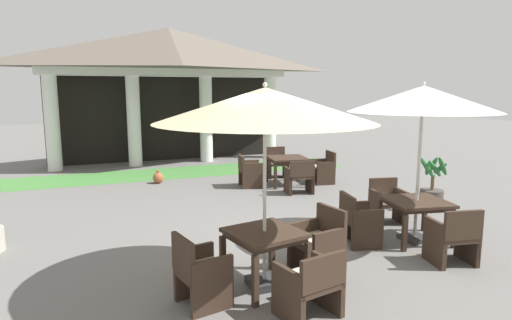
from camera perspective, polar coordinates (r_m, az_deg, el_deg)
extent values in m
plane|color=slate|center=(6.92, 4.10, -12.35)|extent=(60.00, 60.00, 0.00)
cylinder|color=white|center=(14.99, -25.22, 4.37)|extent=(0.44, 0.44, 3.00)
cylinder|color=white|center=(15.05, -15.75, 4.92)|extent=(0.44, 0.44, 3.00)
cylinder|color=white|center=(15.51, -6.59, 5.33)|extent=(0.44, 0.44, 3.00)
cylinder|color=white|center=(16.33, 1.86, 5.58)|extent=(0.44, 0.44, 3.00)
cube|color=white|center=(15.20, -11.29, 11.24)|extent=(8.23, 0.70, 0.24)
pyramid|color=#665B51|center=(15.25, -11.39, 14.19)|extent=(8.63, 3.09, 1.33)
cube|color=black|center=(16.11, -11.71, 5.34)|extent=(8.03, 0.16, 3.00)
cube|color=#47843D|center=(13.68, -9.50, -1.58)|extent=(10.43, 1.92, 0.01)
cube|color=#38281E|center=(5.64, 1.12, -9.53)|extent=(1.02, 1.02, 0.05)
cube|color=#38281E|center=(5.66, 1.12, -10.07)|extent=(0.93, 0.93, 0.06)
cube|color=#38281E|center=(5.28, -0.09, -15.66)|extent=(0.08, 0.08, 0.64)
cube|color=#38281E|center=(5.71, 6.82, -13.72)|extent=(0.08, 0.08, 0.64)
cube|color=#38281E|center=(5.91, -4.39, -12.89)|extent=(0.08, 0.08, 0.64)
cube|color=#38281E|center=(6.30, 2.10, -11.43)|extent=(0.08, 0.08, 0.64)
cube|color=#2D2D2D|center=(5.89, 1.10, -15.79)|extent=(0.41, 0.41, 0.10)
cylinder|color=beige|center=(5.52, 1.14, -5.33)|extent=(0.04, 0.04, 2.31)
cone|color=beige|center=(5.34, 1.18, 7.22)|extent=(2.76, 2.76, 0.43)
sphere|color=beige|center=(5.34, 1.19, 9.87)|extent=(0.06, 0.06, 0.06)
cube|color=#38281E|center=(5.11, 6.89, -15.74)|extent=(0.71, 0.65, 0.07)
cube|color=silver|center=(5.09, 6.90, -15.13)|extent=(0.65, 0.60, 0.05)
cube|color=#38281E|center=(4.85, 8.88, -14.34)|extent=(0.62, 0.18, 0.38)
cube|color=#38281E|center=(4.98, 4.19, -17.39)|extent=(0.16, 0.54, 0.63)
cube|color=#38281E|center=(5.32, 9.36, -15.69)|extent=(0.16, 0.54, 0.63)
cube|color=#38281E|center=(5.22, 2.57, -17.72)|extent=(0.07, 0.07, 0.36)
cube|color=#38281E|center=(5.53, 7.51, -16.16)|extent=(0.07, 0.07, 0.36)
cube|color=#38281E|center=(4.88, 6.06, -19.80)|extent=(0.07, 0.07, 0.36)
cube|color=#38281E|center=(5.22, 11.12, -17.92)|extent=(0.07, 0.07, 0.36)
cube|color=#38281E|center=(6.26, 7.95, -10.78)|extent=(0.68, 0.68, 0.07)
cube|color=silver|center=(6.24, 7.97, -10.26)|extent=(0.63, 0.63, 0.05)
cube|color=#38281E|center=(6.35, 9.87, -8.06)|extent=(0.17, 0.58, 0.45)
cube|color=#38281E|center=(6.10, 9.64, -12.13)|extent=(0.58, 0.17, 0.67)
cube|color=#38281E|center=(6.48, 6.35, -10.75)|extent=(0.58, 0.17, 0.67)
cube|color=#38281E|center=(5.99, 7.64, -13.99)|extent=(0.07, 0.07, 0.38)
cube|color=#38281E|center=(6.37, 4.50, -12.49)|extent=(0.07, 0.07, 0.38)
cube|color=#38281E|center=(6.32, 11.35, -12.82)|extent=(0.07, 0.07, 0.38)
cube|color=#38281E|center=(6.68, 8.14, -11.50)|extent=(0.07, 0.07, 0.38)
cube|color=#38281E|center=(5.35, -7.01, -14.55)|extent=(0.62, 0.63, 0.07)
cube|color=silver|center=(5.33, -7.02, -13.96)|extent=(0.57, 0.58, 0.05)
cube|color=#38281E|center=(5.16, -9.57, -12.40)|extent=(0.16, 0.54, 0.45)
cube|color=#38281E|center=(5.58, -8.15, -14.24)|extent=(0.53, 0.16, 0.65)
cube|color=#38281E|center=(5.18, -5.74, -16.17)|extent=(0.53, 0.16, 0.65)
cube|color=#38281E|center=(5.73, -5.86, -15.19)|extent=(0.07, 0.07, 0.36)
cube|color=#38281E|center=(5.35, -3.40, -17.04)|extent=(0.07, 0.07, 0.36)
cube|color=#38281E|center=(5.55, -10.38, -16.13)|extent=(0.07, 0.07, 0.36)
cube|color=#38281E|center=(5.16, -8.21, -18.17)|extent=(0.07, 0.07, 0.36)
cube|color=#38281E|center=(11.65, 4.14, 0.25)|extent=(1.12, 1.12, 0.05)
cube|color=#38281E|center=(11.66, 4.13, -0.04)|extent=(1.03, 1.03, 0.07)
cube|color=#38281E|center=(11.17, 2.56, -2.27)|extent=(0.08, 0.08, 0.63)
cube|color=#38281E|center=(11.44, 6.96, -2.05)|extent=(0.08, 0.08, 0.63)
cube|color=#38281E|center=(12.03, 1.41, -1.42)|extent=(0.08, 0.08, 0.63)
cube|color=#38281E|center=(12.28, 5.53, -1.24)|extent=(0.08, 0.08, 0.63)
cube|color=#38281E|center=(12.03, 8.69, -1.12)|extent=(0.61, 0.68, 0.07)
cube|color=silver|center=(12.02, 8.70, -0.84)|extent=(0.56, 0.63, 0.05)
cube|color=#38281E|center=(12.08, 9.79, 0.11)|extent=(0.15, 0.61, 0.44)
cube|color=#38281E|center=(11.79, 9.18, -1.77)|extent=(0.53, 0.14, 0.63)
cube|color=#38281E|center=(12.31, 8.20, -1.28)|extent=(0.53, 0.14, 0.63)
cube|color=#38281E|center=(11.74, 8.09, -2.45)|extent=(0.06, 0.06, 0.36)
cube|color=#38281E|center=(12.24, 7.17, -1.94)|extent=(0.06, 0.06, 0.36)
cube|color=#38281E|center=(11.91, 10.20, -2.33)|extent=(0.06, 0.06, 0.36)
cube|color=#38281E|center=(12.41, 9.21, -1.84)|extent=(0.06, 0.06, 0.36)
cube|color=#38281E|center=(11.45, -0.68, -1.44)|extent=(0.64, 0.66, 0.07)
cube|color=silver|center=(11.44, -0.68, -1.14)|extent=(0.59, 0.61, 0.05)
cube|color=#38281E|center=(11.36, -1.96, -0.36)|extent=(0.15, 0.59, 0.38)
cube|color=#38281E|center=(11.73, -0.96, -1.61)|extent=(0.56, 0.15, 0.67)
cube|color=#38281E|center=(11.21, -0.39, -2.13)|extent=(0.56, 0.15, 0.67)
cube|color=#38281E|center=(11.80, 0.24, -2.24)|extent=(0.06, 0.06, 0.39)
cube|color=#38281E|center=(11.30, 0.85, -2.76)|extent=(0.06, 0.06, 0.39)
cube|color=#38281E|center=(11.70, -2.15, -2.35)|extent=(0.06, 0.06, 0.39)
cube|color=#38281E|center=(11.19, -1.65, -2.88)|extent=(0.06, 0.06, 0.39)
cube|color=#38281E|center=(12.65, 2.80, -0.50)|extent=(0.64, 0.57, 0.07)
cube|color=silver|center=(12.64, 2.80, -0.24)|extent=(0.59, 0.52, 0.05)
cube|color=#38281E|center=(12.82, 2.54, 0.78)|extent=(0.58, 0.15, 0.44)
cube|color=#38281E|center=(12.74, 3.95, -0.84)|extent=(0.13, 0.49, 0.63)
cube|color=#38281E|center=(12.60, 1.62, -0.93)|extent=(0.13, 0.49, 0.63)
cube|color=#38281E|center=(12.56, 4.19, -1.60)|extent=(0.06, 0.06, 0.37)
cube|color=#38281E|center=(12.42, 1.90, -1.71)|extent=(0.06, 0.06, 0.37)
cube|color=#38281E|center=(12.96, 3.64, -1.26)|extent=(0.06, 0.06, 0.37)
cube|color=#38281E|center=(12.83, 1.41, -1.35)|extent=(0.06, 0.06, 0.37)
cube|color=#38281E|center=(10.76, 5.68, -2.14)|extent=(0.69, 0.59, 0.07)
cube|color=silver|center=(10.75, 5.68, -1.83)|extent=(0.63, 0.55, 0.05)
cube|color=#38281E|center=(10.51, 6.10, -1.18)|extent=(0.62, 0.16, 0.38)
cube|color=#38281E|center=(10.70, 4.20, -2.75)|extent=(0.14, 0.51, 0.65)
cube|color=#38281E|center=(10.88, 7.12, -2.60)|extent=(0.14, 0.51, 0.65)
cube|color=#38281E|center=(10.94, 3.88, -3.17)|extent=(0.06, 0.06, 0.39)
cube|color=#38281E|center=(11.11, 6.67, -3.02)|extent=(0.06, 0.06, 0.39)
cube|color=#38281E|center=(10.52, 4.59, -3.68)|extent=(0.06, 0.06, 0.39)
cube|color=#38281E|center=(10.70, 7.47, -3.51)|extent=(0.06, 0.06, 0.39)
cube|color=#38281E|center=(7.81, 20.36, -5.13)|extent=(1.12, 1.12, 0.05)
cube|color=#38281E|center=(7.82, 20.34, -5.50)|extent=(1.03, 1.03, 0.06)
cube|color=#38281E|center=(7.33, 18.95, -9.08)|extent=(0.08, 0.08, 0.60)
cube|color=#38281E|center=(7.79, 24.67, -8.35)|extent=(0.08, 0.08, 0.60)
cube|color=#38281E|center=(8.08, 15.90, -7.24)|extent=(0.08, 0.08, 0.60)
cube|color=#38281E|center=(8.49, 21.28, -6.71)|extent=(0.08, 0.08, 0.60)
cube|color=#2D2D2D|center=(7.99, 20.09, -9.62)|extent=(0.42, 0.42, 0.07)
cylinder|color=beige|center=(7.71, 20.56, -1.56)|extent=(0.05, 0.05, 2.35)
cone|color=white|center=(7.59, 21.09, 7.52)|extent=(2.42, 2.42, 0.43)
sphere|color=beige|center=(7.59, 21.20, 9.37)|extent=(0.06, 0.06, 0.06)
cube|color=#38281E|center=(7.44, 13.60, -7.69)|extent=(0.63, 0.67, 0.07)
cube|color=silver|center=(7.42, 13.62, -7.24)|extent=(0.58, 0.62, 0.05)
cube|color=#38281E|center=(7.28, 11.91, -6.02)|extent=(0.17, 0.58, 0.41)
cube|color=#38281E|center=(7.70, 12.77, -7.72)|extent=(0.53, 0.16, 0.66)
cube|color=#38281E|center=(7.23, 14.44, -8.90)|extent=(0.53, 0.16, 0.66)
cube|color=#38281E|center=(7.82, 14.35, -8.58)|extent=(0.07, 0.07, 0.38)
cube|color=#38281E|center=(7.38, 16.05, -9.75)|extent=(0.07, 0.07, 0.38)
cube|color=#38281E|center=(7.64, 11.11, -8.88)|extent=(0.07, 0.07, 0.38)
cube|color=#38281E|center=(7.19, 12.64, -10.12)|extent=(0.07, 0.07, 0.38)
cube|color=#38281E|center=(8.72, 16.95, -5.43)|extent=(0.66, 0.60, 0.07)
cube|color=silver|center=(8.70, 16.97, -5.05)|extent=(0.60, 0.55, 0.05)
cube|color=#38281E|center=(8.86, 16.35, -3.57)|extent=(0.57, 0.17, 0.41)
cube|color=#38281E|center=(8.86, 18.46, -5.76)|extent=(0.16, 0.50, 0.65)
cube|color=#38281E|center=(8.62, 15.36, -6.02)|extent=(0.16, 0.50, 0.65)
cube|color=#38281E|center=(8.71, 19.06, -7.03)|extent=(0.07, 0.07, 0.36)
cube|color=#38281E|center=(8.47, 16.01, -7.32)|extent=(0.07, 0.07, 0.36)
cube|color=#38281E|center=(9.08, 17.70, -6.30)|extent=(0.07, 0.07, 0.36)
cube|color=#38281E|center=(8.85, 14.75, -6.55)|extent=(0.07, 0.07, 0.36)
cube|color=#38281E|center=(7.09, 24.33, -9.13)|extent=(0.68, 0.63, 0.07)
cube|color=silver|center=(7.07, 24.36, -8.67)|extent=(0.63, 0.58, 0.05)
cube|color=#38281E|center=(6.83, 25.62, -7.74)|extent=(0.59, 0.18, 0.42)
cube|color=#38281E|center=(6.96, 22.40, -9.99)|extent=(0.16, 0.53, 0.66)
cube|color=#38281E|center=(7.27, 26.09, -9.45)|extent=(0.16, 0.53, 0.66)
cube|color=#38281E|center=(7.20, 21.37, -10.52)|extent=(0.07, 0.07, 0.37)
cube|color=#38281E|center=(7.49, 24.88, -9.99)|extent=(0.07, 0.07, 0.37)
cube|color=#38281E|center=(6.83, 23.46, -11.73)|extent=(0.07, 0.07, 0.37)
cube|color=#38281E|center=(7.13, 27.08, -11.10)|extent=(0.07, 0.07, 0.37)
cylinder|color=#47423D|center=(10.13, 22.05, -4.80)|extent=(0.49, 0.49, 0.41)
cylinder|color=brown|center=(10.05, 22.17, -2.76)|extent=(0.07, 0.07, 0.33)
ellipsoid|color=#286B33|center=(10.11, 23.06, -1.03)|extent=(0.14, 0.42, 0.35)
ellipsoid|color=#286B33|center=(10.09, 22.14, -0.68)|extent=(0.32, 0.24, 0.42)
ellipsoid|color=#286B33|center=(10.02, 21.70, -0.94)|extent=(0.31, 0.23, 0.35)
ellipsoid|color=#286B33|center=(9.84, 21.52, -0.86)|extent=(0.13, 0.47, 0.45)
ellipsoid|color=#286B33|center=(9.87, 22.43, -1.05)|extent=(0.34, 0.26, 0.39)
ellipsoid|color=#286B33|center=(9.91, 23.33, -0.77)|extent=(0.47, 0.26, 0.49)
ellipsoid|color=#9E5633|center=(12.19, -12.74, -2.31)|extent=(0.29, 0.29, 0.30)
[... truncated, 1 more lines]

